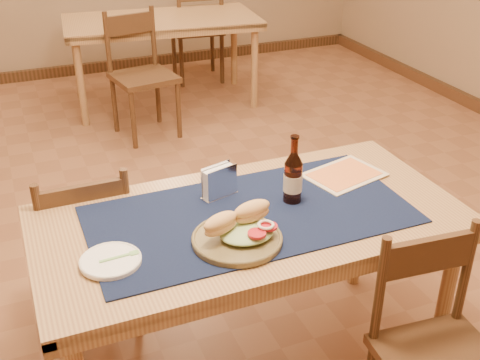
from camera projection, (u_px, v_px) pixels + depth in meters
name	position (u px, v px, depth m)	size (l,w,h in m)	color
main_table	(250.00, 234.00, 2.29)	(1.60, 0.80, 0.75)	#A6824E
placemat	(250.00, 214.00, 2.25)	(1.20, 0.60, 0.01)	black
baseboard	(191.00, 254.00, 3.23)	(6.00, 7.00, 0.10)	#4E2F1B
back_table	(162.00, 28.00, 5.05)	(1.68, 0.96, 0.75)	#A6824E
chair_main_far	(86.00, 247.00, 2.61)	(0.40, 0.40, 0.85)	#4E2F1B
chair_main_near	(438.00, 352.00, 2.05)	(0.43, 0.43, 0.86)	#4E2F1B
chair_back_near	(141.00, 73.00, 4.56)	(0.50, 0.50, 0.94)	#4E2F1B
chair_back_far	(198.00, 28.00, 5.66)	(0.50, 0.50, 0.99)	#4E2F1B
sandwich_plate	(239.00, 233.00, 2.08)	(0.32, 0.32, 0.12)	brown
side_plate	(111.00, 260.00, 1.97)	(0.20, 0.20, 0.02)	white
fork	(123.00, 256.00, 1.98)	(0.14, 0.03, 0.00)	#7FC26A
beer_bottle	(293.00, 177.00, 2.29)	(0.07, 0.07, 0.27)	#40170B
napkin_holder	(219.00, 182.00, 2.34)	(0.16, 0.09, 0.13)	white
menu_card	(344.00, 174.00, 2.52)	(0.36, 0.30, 0.01)	beige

